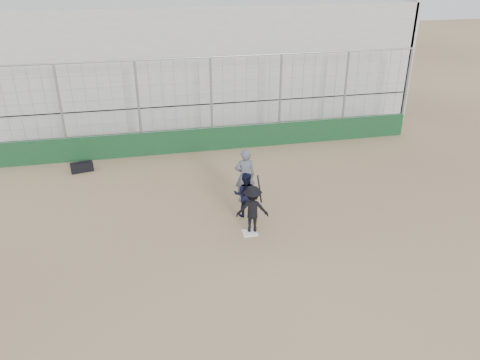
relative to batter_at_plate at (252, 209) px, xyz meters
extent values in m
plane|color=brown|center=(-0.11, -0.12, -0.77)|extent=(90.00, 90.00, 0.00)
cube|color=white|center=(-0.11, -0.12, -0.75)|extent=(0.44, 0.44, 0.02)
cube|color=#10341A|center=(-0.11, 6.88, -0.27)|extent=(18.00, 0.25, 1.00)
cylinder|color=gray|center=(-0.11, 6.88, 1.23)|extent=(0.10, 0.10, 4.00)
cylinder|color=gray|center=(8.89, 6.88, 1.23)|extent=(0.10, 0.10, 4.00)
cylinder|color=gray|center=(-0.11, 6.88, 3.23)|extent=(18.00, 0.07, 0.07)
cube|color=#9F9F9F|center=(-0.11, 11.83, 0.03)|extent=(20.00, 6.70, 1.60)
cube|color=#9F9F9F|center=(-0.11, 11.83, 2.93)|extent=(20.00, 6.70, 4.20)
cube|color=#9F9F9F|center=(9.89, 11.83, 2.13)|extent=(0.25, 6.70, 6.10)
imported|color=black|center=(0.00, 0.00, 0.00)|extent=(1.08, 0.75, 1.53)
cylinder|color=black|center=(0.25, 0.15, 0.58)|extent=(0.07, 0.57, 0.71)
imported|color=black|center=(-0.01, 0.92, -0.25)|extent=(0.91, 0.81, 1.02)
sphere|color=maroon|center=(-0.01, 0.92, 0.16)|extent=(0.28, 0.28, 0.28)
imported|color=#494F5D|center=(0.21, 1.94, 0.10)|extent=(0.71, 0.48, 1.72)
cube|color=black|center=(-5.50, 5.71, -0.58)|extent=(0.90, 0.52, 0.36)
cylinder|color=black|center=(-5.50, 5.71, -0.38)|extent=(0.55, 0.15, 0.04)
camera|label=1|loc=(-3.01, -11.99, 6.96)|focal=35.00mm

